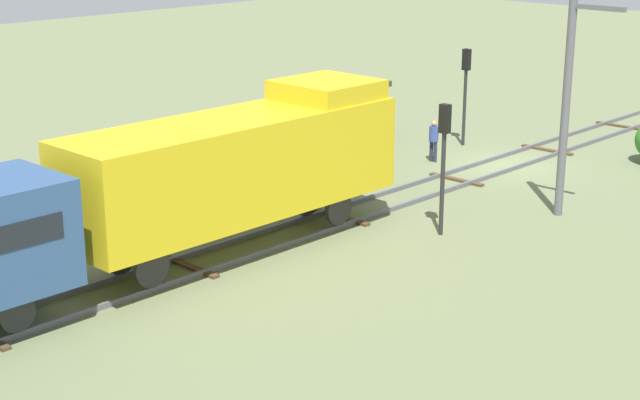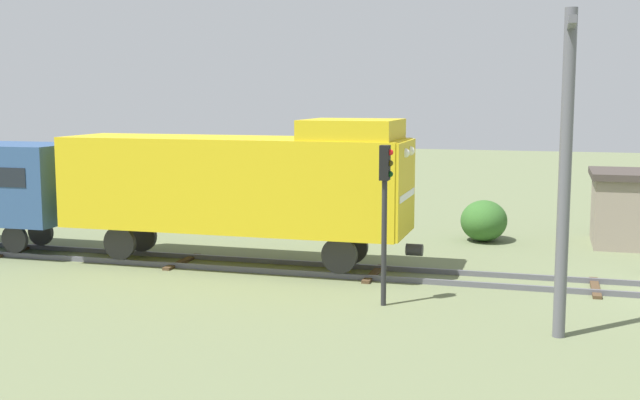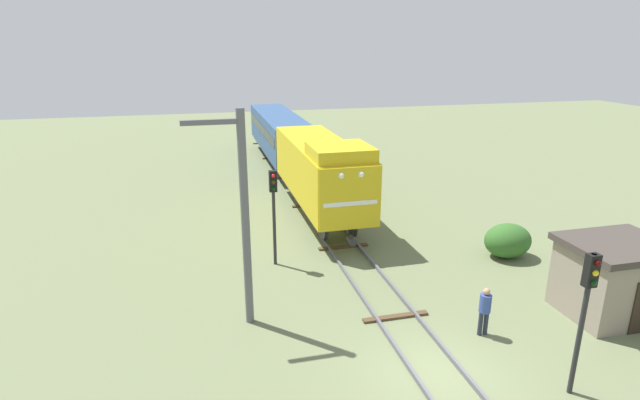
# 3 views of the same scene
# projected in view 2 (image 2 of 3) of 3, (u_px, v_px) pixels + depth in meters

# --- Properties ---
(locomotive) EXTENTS (2.90, 11.60, 4.60)m
(locomotive) POSITION_uv_depth(u_px,v_px,m) (240.00, 181.00, 25.42)
(locomotive) COLOR gold
(locomotive) RESTS_ON railway_track
(traffic_signal_mid) EXTENTS (0.32, 0.34, 4.21)m
(traffic_signal_mid) POSITION_uv_depth(u_px,v_px,m) (385.00, 195.00, 20.69)
(traffic_signal_mid) COLOR #262628
(traffic_signal_mid) RESTS_ON ground
(catenary_mast) EXTENTS (1.94, 0.28, 7.38)m
(catenary_mast) POSITION_uv_depth(u_px,v_px,m) (565.00, 166.00, 17.76)
(catenary_mast) COLOR #595960
(catenary_mast) RESTS_ON ground
(relay_hut) EXTENTS (3.50, 2.90, 2.74)m
(relay_hut) POSITION_uv_depth(u_px,v_px,m) (630.00, 208.00, 29.36)
(relay_hut) COLOR gray
(relay_hut) RESTS_ON ground
(bush_back) EXTENTS (2.13, 1.74, 1.55)m
(bush_back) POSITION_uv_depth(u_px,v_px,m) (484.00, 221.00, 30.26)
(bush_back) COLOR #316126
(bush_back) RESTS_ON ground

